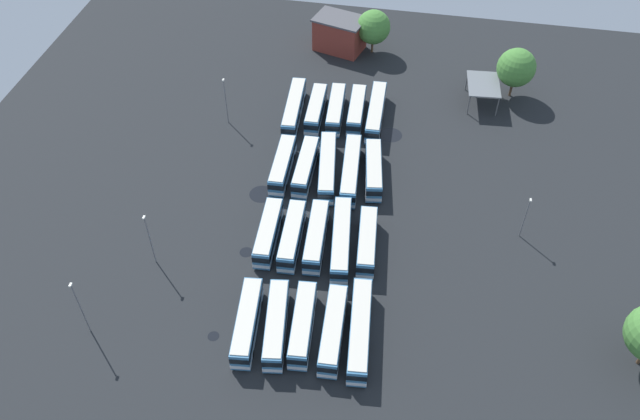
{
  "coord_description": "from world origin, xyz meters",
  "views": [
    {
      "loc": [
        -68.95,
        -12.83,
        71.55
      ],
      "look_at": [
        -1.64,
        0.02,
        1.48
      ],
      "focal_mm": 36.98,
      "sensor_mm": 36.0,
      "label": 1
    }
  ],
  "objects_px": {
    "bus_row1_slot1": "(341,240)",
    "bus_row3_slot1": "(356,110)",
    "lamp_post_mid_lot": "(525,216)",
    "bus_row0_slot0": "(360,330)",
    "bus_row1_slot4": "(268,233)",
    "bus_row0_slot1": "(333,330)",
    "bus_row0_slot2": "(303,325)",
    "bus_row2_slot3": "(306,167)",
    "lamp_post_far_corner": "(80,307)",
    "lamp_post_near_entrance": "(226,99)",
    "lamp_post_by_building": "(150,238)",
    "bus_row2_slot1": "(351,170)",
    "tree_northwest": "(373,27)",
    "bus_row0_slot4": "(247,322)",
    "bus_row3_slot2": "(336,110)",
    "bus_row3_slot4": "(294,108)",
    "depot_building": "(340,34)",
    "tree_west_edge": "(516,68)",
    "bus_row3_slot0": "(376,112)",
    "bus_row2_slot2": "(327,168)",
    "bus_row3_slot3": "(316,109)",
    "maintenance_shelter": "(484,85)",
    "bus_row2_slot0": "(373,170)",
    "bus_row0_slot3": "(276,325)",
    "bus_row1_slot3": "(292,236)",
    "bus_row1_slot0": "(367,242)",
    "bus_row2_slot4": "(283,165)",
    "bus_row1_slot2": "(316,236)"
  },
  "relations": [
    {
      "from": "bus_row3_slot3",
      "to": "lamp_post_by_building",
      "type": "height_order",
      "value": "lamp_post_by_building"
    },
    {
      "from": "lamp_post_mid_lot",
      "to": "bus_row2_slot2",
      "type": "bearing_deg",
      "value": 76.05
    },
    {
      "from": "bus_row2_slot3",
      "to": "lamp_post_far_corner",
      "type": "xyz_separation_m",
      "value": [
        -34.24,
        21.29,
        3.45
      ]
    },
    {
      "from": "lamp_post_far_corner",
      "to": "lamp_post_near_entrance",
      "type": "height_order",
      "value": "lamp_post_far_corner"
    },
    {
      "from": "bus_row0_slot4",
      "to": "bus_row3_slot4",
      "type": "height_order",
      "value": "same"
    },
    {
      "from": "bus_row0_slot0",
      "to": "depot_building",
      "type": "xyz_separation_m",
      "value": [
        66.8,
        13.92,
        1.56
      ]
    },
    {
      "from": "bus_row3_slot4",
      "to": "bus_row3_slot3",
      "type": "bearing_deg",
      "value": -83.67
    },
    {
      "from": "bus_row1_slot1",
      "to": "bus_row3_slot1",
      "type": "bearing_deg",
      "value": 4.47
    },
    {
      "from": "bus_row0_slot1",
      "to": "bus_row0_slot2",
      "type": "height_order",
      "value": "same"
    },
    {
      "from": "bus_row1_slot1",
      "to": "bus_row3_slot4",
      "type": "height_order",
      "value": "same"
    },
    {
      "from": "bus_row3_slot0",
      "to": "depot_building",
      "type": "bearing_deg",
      "value": 24.87
    },
    {
      "from": "lamp_post_by_building",
      "to": "bus_row3_slot0",
      "type": "bearing_deg",
      "value": -34.79
    },
    {
      "from": "bus_row0_slot1",
      "to": "bus_row2_slot0",
      "type": "relative_size",
      "value": 1.03
    },
    {
      "from": "bus_row0_slot0",
      "to": "bus_row3_slot2",
      "type": "relative_size",
      "value": 1.21
    },
    {
      "from": "bus_row2_slot3",
      "to": "bus_row0_slot3",
      "type": "bearing_deg",
      "value": -175.43
    },
    {
      "from": "bus_row3_slot1",
      "to": "lamp_post_by_building",
      "type": "height_order",
      "value": "lamp_post_by_building"
    },
    {
      "from": "bus_row2_slot1",
      "to": "bus_row2_slot2",
      "type": "height_order",
      "value": "same"
    },
    {
      "from": "bus_row0_slot2",
      "to": "bus_row2_slot2",
      "type": "xyz_separation_m",
      "value": [
        29.79,
        2.29,
        0.0
      ]
    },
    {
      "from": "lamp_post_by_building",
      "to": "lamp_post_near_entrance",
      "type": "bearing_deg",
      "value": -1.91
    },
    {
      "from": "bus_row2_slot0",
      "to": "maintenance_shelter",
      "type": "relative_size",
      "value": 1.45
    },
    {
      "from": "bus_row0_slot1",
      "to": "bus_row0_slot2",
      "type": "bearing_deg",
      "value": 88.88
    },
    {
      "from": "bus_row0_slot4",
      "to": "lamp_post_far_corner",
      "type": "xyz_separation_m",
      "value": [
        -3.87,
        19.99,
        3.45
      ]
    },
    {
      "from": "bus_row2_slot4",
      "to": "tree_northwest",
      "type": "relative_size",
      "value": 1.34
    },
    {
      "from": "depot_building",
      "to": "lamp_post_near_entrance",
      "type": "relative_size",
      "value": 1.24
    },
    {
      "from": "bus_row2_slot1",
      "to": "tree_northwest",
      "type": "bearing_deg",
      "value": 2.39
    },
    {
      "from": "bus_row2_slot0",
      "to": "bus_row3_slot2",
      "type": "xyz_separation_m",
      "value": [
        14.29,
        8.52,
        0.0
      ]
    },
    {
      "from": "bus_row1_slot1",
      "to": "bus_row3_slot0",
      "type": "distance_m",
      "value": 30.39
    },
    {
      "from": "bus_row1_slot1",
      "to": "bus_row3_slot3",
      "type": "bearing_deg",
      "value": 17.74
    },
    {
      "from": "bus_row0_slot0",
      "to": "bus_row1_slot4",
      "type": "height_order",
      "value": "same"
    },
    {
      "from": "lamp_post_mid_lot",
      "to": "bus_row3_slot1",
      "type": "bearing_deg",
      "value": 50.2
    },
    {
      "from": "bus_row1_slot3",
      "to": "bus_row1_slot0",
      "type": "bearing_deg",
      "value": -85.47
    },
    {
      "from": "bus_row1_slot2",
      "to": "bus_row2_slot0",
      "type": "xyz_separation_m",
      "value": [
        15.57,
        -6.16,
        -0.0
      ]
    },
    {
      "from": "bus_row2_slot3",
      "to": "bus_row3_slot3",
      "type": "xyz_separation_m",
      "value": [
        14.97,
        1.26,
        -0.0
      ]
    },
    {
      "from": "depot_building",
      "to": "tree_west_edge",
      "type": "bearing_deg",
      "value": -106.34
    },
    {
      "from": "bus_row2_slot1",
      "to": "bus_row3_slot1",
      "type": "bearing_deg",
      "value": 5.25
    },
    {
      "from": "bus_row1_slot1",
      "to": "bus_row3_slot2",
      "type": "height_order",
      "value": "same"
    },
    {
      "from": "bus_row3_slot4",
      "to": "bus_row2_slot0",
      "type": "bearing_deg",
      "value": -130.14
    },
    {
      "from": "bus_row3_slot1",
      "to": "tree_northwest",
      "type": "bearing_deg",
      "value": 0.35
    },
    {
      "from": "lamp_post_near_entrance",
      "to": "lamp_post_mid_lot",
      "type": "xyz_separation_m",
      "value": [
        -17.84,
        -49.42,
        -0.72
      ]
    },
    {
      "from": "bus_row0_slot3",
      "to": "bus_row1_slot1",
      "type": "height_order",
      "value": "same"
    },
    {
      "from": "bus_row0_slot0",
      "to": "bus_row0_slot1",
      "type": "relative_size",
      "value": 1.17
    },
    {
      "from": "lamp_post_near_entrance",
      "to": "lamp_post_mid_lot",
      "type": "distance_m",
      "value": 52.54
    },
    {
      "from": "bus_row2_slot2",
      "to": "depot_building",
      "type": "xyz_separation_m",
      "value": [
        37.48,
        4.39,
        1.56
      ]
    },
    {
      "from": "bus_row1_slot4",
      "to": "bus_row0_slot4",
      "type": "bearing_deg",
      "value": -176.01
    },
    {
      "from": "bus_row3_slot0",
      "to": "bus_row3_slot2",
      "type": "height_order",
      "value": "same"
    },
    {
      "from": "bus_row0_slot2",
      "to": "bus_row1_slot4",
      "type": "bearing_deg",
      "value": 29.1
    },
    {
      "from": "lamp_post_near_entrance",
      "to": "lamp_post_by_building",
      "type": "bearing_deg",
      "value": 178.09
    },
    {
      "from": "bus_row0_slot3",
      "to": "bus_row0_slot1",
      "type": "bearing_deg",
      "value": -85.5
    },
    {
      "from": "bus_row0_slot1",
      "to": "bus_row1_slot4",
      "type": "height_order",
      "value": "same"
    },
    {
      "from": "depot_building",
      "to": "maintenance_shelter",
      "type": "height_order",
      "value": "depot_building"
    }
  ]
}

